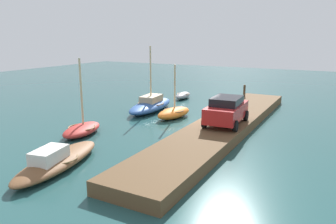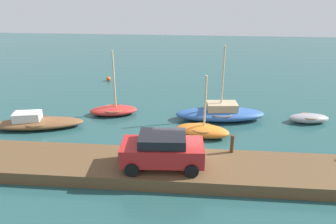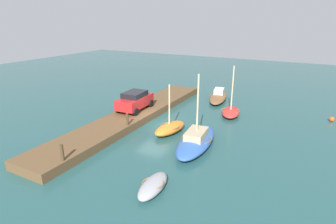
{
  "view_description": "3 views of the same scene",
  "coord_description": "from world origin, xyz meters",
  "px_view_note": "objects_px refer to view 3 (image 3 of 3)",
  "views": [
    {
      "loc": [
        -18.94,
        -8.3,
        5.79
      ],
      "look_at": [
        0.79,
        2.5,
        0.53
      ],
      "focal_mm": 34.85,
      "sensor_mm": 36.0,
      "label": 1
    },
    {
      "loc": [
        0.78,
        -15.38,
        8.75
      ],
      "look_at": [
        -0.9,
        3.49,
        1.04
      ],
      "focal_mm": 34.33,
      "sensor_mm": 36.0,
      "label": 2
    },
    {
      "loc": [
        18.66,
        11.4,
        8.42
      ],
      "look_at": [
        0.51,
        1.7,
        1.37
      ],
      "focal_mm": 29.45,
      "sensor_mm": 36.0,
      "label": 3
    }
  ],
  "objects_px": {
    "dinghy_grey": "(153,186)",
    "mooring_post_mid_west": "(62,152)",
    "rowboat_red": "(231,112)",
    "parked_car": "(135,100)",
    "rowboat_orange": "(170,128)",
    "mooring_post_west": "(127,119)",
    "marker_buoy": "(332,119)",
    "motorboat_brown": "(218,96)",
    "sailboat_blue": "(196,140)"
  },
  "relations": [
    {
      "from": "sailboat_blue",
      "to": "marker_buoy",
      "type": "distance_m",
      "value": 13.02
    },
    {
      "from": "motorboat_brown",
      "to": "sailboat_blue",
      "type": "bearing_deg",
      "value": -0.18
    },
    {
      "from": "rowboat_orange",
      "to": "sailboat_blue",
      "type": "distance_m",
      "value": 2.97
    },
    {
      "from": "rowboat_orange",
      "to": "sailboat_blue",
      "type": "height_order",
      "value": "sailboat_blue"
    },
    {
      "from": "dinghy_grey",
      "to": "mooring_post_mid_west",
      "type": "relative_size",
      "value": 2.75
    },
    {
      "from": "sailboat_blue",
      "to": "motorboat_brown",
      "type": "height_order",
      "value": "sailboat_blue"
    },
    {
      "from": "rowboat_orange",
      "to": "motorboat_brown",
      "type": "relative_size",
      "value": 0.65
    },
    {
      "from": "dinghy_grey",
      "to": "rowboat_red",
      "type": "distance_m",
      "value": 13.31
    },
    {
      "from": "rowboat_orange",
      "to": "motorboat_brown",
      "type": "distance_m",
      "value": 10.61
    },
    {
      "from": "dinghy_grey",
      "to": "marker_buoy",
      "type": "xyz_separation_m",
      "value": [
        -15.82,
        8.33,
        -0.1
      ]
    },
    {
      "from": "rowboat_orange",
      "to": "sailboat_blue",
      "type": "bearing_deg",
      "value": 75.25
    },
    {
      "from": "dinghy_grey",
      "to": "marker_buoy",
      "type": "relative_size",
      "value": 6.68
    },
    {
      "from": "mooring_post_mid_west",
      "to": "dinghy_grey",
      "type": "bearing_deg",
      "value": 96.63
    },
    {
      "from": "parked_car",
      "to": "marker_buoy",
      "type": "bearing_deg",
      "value": 110.18
    },
    {
      "from": "rowboat_red",
      "to": "mooring_post_mid_west",
      "type": "xyz_separation_m",
      "value": [
        13.96,
        -5.9,
        0.77
      ]
    },
    {
      "from": "rowboat_red",
      "to": "motorboat_brown",
      "type": "distance_m",
      "value": 5.11
    },
    {
      "from": "dinghy_grey",
      "to": "rowboat_red",
      "type": "bearing_deg",
      "value": 173.47
    },
    {
      "from": "sailboat_blue",
      "to": "marker_buoy",
      "type": "xyz_separation_m",
      "value": [
        -9.97,
        8.37,
        -0.28
      ]
    },
    {
      "from": "sailboat_blue",
      "to": "motorboat_brown",
      "type": "xyz_separation_m",
      "value": [
        -11.84,
        -2.37,
        -0.11
      ]
    },
    {
      "from": "marker_buoy",
      "to": "rowboat_red",
      "type": "bearing_deg",
      "value": -72.74
    },
    {
      "from": "rowboat_red",
      "to": "sailboat_blue",
      "type": "xyz_separation_m",
      "value": [
        7.46,
        -0.27,
        0.13
      ]
    },
    {
      "from": "dinghy_grey",
      "to": "sailboat_blue",
      "type": "height_order",
      "value": "sailboat_blue"
    },
    {
      "from": "dinghy_grey",
      "to": "rowboat_orange",
      "type": "bearing_deg",
      "value": -164.4
    },
    {
      "from": "rowboat_orange",
      "to": "mooring_post_west",
      "type": "height_order",
      "value": "rowboat_orange"
    },
    {
      "from": "parked_car",
      "to": "rowboat_red",
      "type": "bearing_deg",
      "value": 116.3
    },
    {
      "from": "sailboat_blue",
      "to": "mooring_post_west",
      "type": "relative_size",
      "value": 6.42
    },
    {
      "from": "rowboat_orange",
      "to": "parked_car",
      "type": "bearing_deg",
      "value": -103.22
    },
    {
      "from": "rowboat_red",
      "to": "mooring_post_mid_west",
      "type": "relative_size",
      "value": 4.52
    },
    {
      "from": "mooring_post_west",
      "to": "marker_buoy",
      "type": "height_order",
      "value": "mooring_post_west"
    },
    {
      "from": "parked_car",
      "to": "marker_buoy",
      "type": "distance_m",
      "value": 17.09
    },
    {
      "from": "rowboat_orange",
      "to": "mooring_post_mid_west",
      "type": "relative_size",
      "value": 3.82
    },
    {
      "from": "mooring_post_west",
      "to": "parked_car",
      "type": "relative_size",
      "value": 0.25
    },
    {
      "from": "sailboat_blue",
      "to": "mooring_post_mid_west",
      "type": "height_order",
      "value": "sailboat_blue"
    },
    {
      "from": "mooring_post_west",
      "to": "rowboat_red",
      "type": "bearing_deg",
      "value": 142.47
    },
    {
      "from": "rowboat_red",
      "to": "parked_car",
      "type": "xyz_separation_m",
      "value": [
        4.28,
        -7.53,
        1.13
      ]
    },
    {
      "from": "sailboat_blue",
      "to": "mooring_post_west",
      "type": "xyz_separation_m",
      "value": [
        0.22,
        -5.63,
        0.61
      ]
    },
    {
      "from": "parked_car",
      "to": "rowboat_orange",
      "type": "bearing_deg",
      "value": 63.65
    },
    {
      "from": "mooring_post_mid_west",
      "to": "parked_car",
      "type": "xyz_separation_m",
      "value": [
        -9.68,
        -1.64,
        0.36
      ]
    },
    {
      "from": "rowboat_red",
      "to": "rowboat_orange",
      "type": "height_order",
      "value": "rowboat_red"
    },
    {
      "from": "motorboat_brown",
      "to": "mooring_post_west",
      "type": "relative_size",
      "value": 6.18
    },
    {
      "from": "motorboat_brown",
      "to": "parked_car",
      "type": "bearing_deg",
      "value": -40.96
    },
    {
      "from": "mooring_post_west",
      "to": "mooring_post_mid_west",
      "type": "distance_m",
      "value": 6.29
    },
    {
      "from": "rowboat_orange",
      "to": "motorboat_brown",
      "type": "height_order",
      "value": "rowboat_orange"
    },
    {
      "from": "marker_buoy",
      "to": "mooring_post_west",
      "type": "bearing_deg",
      "value": -53.93
    },
    {
      "from": "mooring_post_mid_west",
      "to": "sailboat_blue",
      "type": "bearing_deg",
      "value": 139.14
    },
    {
      "from": "rowboat_orange",
      "to": "parked_car",
      "type": "xyz_separation_m",
      "value": [
        -1.94,
        -4.56,
        1.07
      ]
    },
    {
      "from": "dinghy_grey",
      "to": "parked_car",
      "type": "relative_size",
      "value": 0.7
    },
    {
      "from": "mooring_post_west",
      "to": "dinghy_grey",
      "type": "bearing_deg",
      "value": 45.21
    },
    {
      "from": "dinghy_grey",
      "to": "rowboat_red",
      "type": "relative_size",
      "value": 0.61
    },
    {
      "from": "dinghy_grey",
      "to": "rowboat_orange",
      "type": "distance_m",
      "value": 7.59
    }
  ]
}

